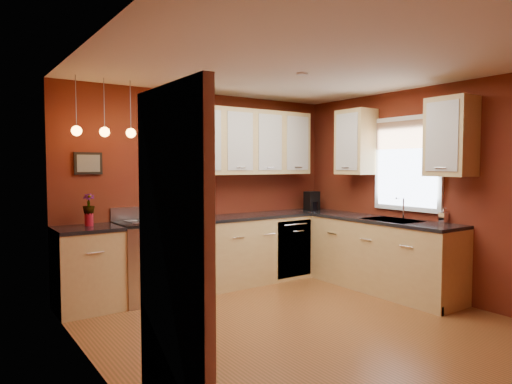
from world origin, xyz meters
TOP-DOWN VIEW (x-y plane):
  - floor at (0.00, 0.00)m, footprint 4.20×4.20m
  - ceiling at (0.00, 0.00)m, footprint 4.00×4.20m
  - wall_back at (0.00, 2.10)m, footprint 4.00×0.02m
  - wall_left at (-2.00, 0.00)m, footprint 0.02×4.20m
  - wall_right at (2.00, 0.00)m, footprint 0.02×4.20m
  - base_cabinets_back_left at (-1.65, 1.80)m, footprint 0.70×0.60m
  - base_cabinets_back_right at (0.73, 1.80)m, footprint 2.54×0.60m
  - base_cabinets_right at (1.70, 0.45)m, footprint 0.60×2.10m
  - counter_back_left at (-1.65, 1.80)m, footprint 0.70×0.62m
  - counter_back_right at (0.73, 1.80)m, footprint 2.54×0.62m
  - counter_right at (1.70, 0.45)m, footprint 0.62×2.10m
  - gas_range at (-0.92, 1.80)m, footprint 0.76×0.64m
  - dishwasher_front at (1.10, 1.51)m, footprint 0.60×0.02m
  - sink at (1.70, 0.30)m, footprint 0.50×0.70m
  - window at (1.97, 0.30)m, footprint 0.06×1.02m
  - door_left_wall at (-1.97, -1.20)m, footprint 0.12×0.82m
  - upper_cabinets_back at (0.60, 1.93)m, footprint 2.00×0.35m
  - upper_cabinets_right at (1.82, 0.32)m, footprint 0.35×1.95m
  - wall_picture at (-1.55, 2.08)m, footprint 0.32×0.03m
  - pendant_lights at (-1.45, 1.75)m, footprint 0.71×0.11m
  - red_canister at (-0.44, 1.84)m, footprint 0.13×0.13m
  - red_vase at (-1.61, 1.88)m, footprint 0.09×0.09m
  - flowers at (-1.61, 1.88)m, footprint 0.16×0.16m
  - coffee_maker at (1.71, 1.82)m, footprint 0.20×0.20m
  - soap_pump at (1.95, -0.25)m, footprint 0.09×0.09m
  - dish_towel at (-0.97, 1.47)m, footprint 0.22×0.01m

SIDE VIEW (x-z plane):
  - floor at x=0.00m, z-range 0.00..0.00m
  - base_cabinets_back_left at x=-1.65m, z-range 0.00..0.90m
  - base_cabinets_back_right at x=0.73m, z-range 0.00..0.90m
  - base_cabinets_right at x=1.70m, z-range 0.00..0.90m
  - dishwasher_front at x=1.10m, z-range 0.05..0.85m
  - gas_range at x=-0.92m, z-range -0.07..1.04m
  - dish_towel at x=-0.97m, z-range 0.37..0.67m
  - sink at x=1.70m, z-range 0.75..1.08m
  - counter_back_left at x=-1.65m, z-range 0.90..0.94m
  - counter_back_right at x=0.73m, z-range 0.90..0.94m
  - counter_right at x=1.70m, z-range 0.90..0.94m
  - red_vase at x=-1.61m, z-range 0.94..1.09m
  - door_left_wall at x=-1.97m, z-range 0.00..2.05m
  - soap_pump at x=1.95m, z-range 0.94..1.12m
  - red_canister at x=-0.44m, z-range 0.94..1.14m
  - coffee_maker at x=1.71m, z-range 0.93..1.21m
  - flowers at x=-1.61m, z-range 1.07..1.31m
  - wall_back at x=0.00m, z-range 0.00..2.60m
  - wall_left at x=-2.00m, z-range 0.00..2.60m
  - wall_right at x=2.00m, z-range 0.00..2.60m
  - wall_picture at x=-1.55m, z-range 1.52..1.78m
  - window at x=1.97m, z-range 1.08..2.30m
  - upper_cabinets_back at x=0.60m, z-range 1.50..2.40m
  - upper_cabinets_right at x=1.82m, z-range 1.50..2.40m
  - pendant_lights at x=-1.45m, z-range 1.68..2.34m
  - ceiling at x=0.00m, z-range 2.59..2.61m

